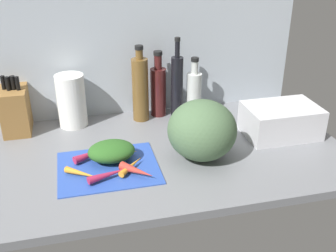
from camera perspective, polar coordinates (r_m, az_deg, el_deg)
name	(u,v)px	position (r cm, az deg, el deg)	size (l,w,h in cm)	color
ground_plane	(121,157)	(154.29, -6.58, -4.38)	(170.00, 80.00, 3.00)	slate
wall_back	(105,48)	(177.59, -8.83, 10.71)	(170.00, 3.00, 60.00)	#ADB7C1
cutting_board	(108,167)	(145.36, -8.35, -5.71)	(34.89, 29.18, 0.80)	#2D51B7
carrot_0	(94,153)	(151.00, -10.28, -3.75)	(2.88, 2.88, 16.20)	#B2264C
carrot_1	(115,154)	(149.34, -7.37, -3.97)	(2.51, 2.51, 11.37)	orange
carrot_2	(131,166)	(142.25, -5.14, -5.56)	(2.29, 2.29, 12.83)	orange
carrot_3	(137,171)	(138.37, -4.39, -6.27)	(3.33, 3.33, 12.66)	red
carrot_4	(82,174)	(140.48, -11.91, -6.52)	(2.31, 2.31, 13.09)	orange
carrot_5	(125,148)	(153.13, -5.97, -3.02)	(2.72, 2.72, 10.99)	orange
carrot_6	(110,174)	(138.17, -8.16, -6.68)	(2.75, 2.75, 15.25)	#B2264C
carrot_greens_pile	(111,151)	(146.95, -7.92, -3.51)	(16.81, 12.93, 7.11)	#2D6023
winter_squash	(202,130)	(146.20, 4.79, -0.57)	(24.98, 24.97, 21.85)	#4C6B47
knife_block	(16,109)	(176.92, -20.55, 2.18)	(10.62, 16.96, 23.97)	olive
paper_towel_roll	(71,101)	(174.52, -13.36, 3.46)	(11.80, 11.80, 22.32)	white
bottle_0	(140,88)	(174.46, -3.90, 5.26)	(7.00, 7.00, 32.96)	brown
bottle_1	(158,90)	(179.50, -1.37, 5.10)	(6.92, 6.92, 29.22)	#471919
bottle_2	(177,86)	(176.54, 1.26, 5.62)	(5.21, 5.21, 35.63)	black
bottle_3	(194,93)	(180.12, 3.65, 4.69)	(6.58, 6.58, 26.52)	silver
dish_rack	(281,121)	(169.96, 15.51, 0.73)	(28.86, 19.91, 12.39)	silver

